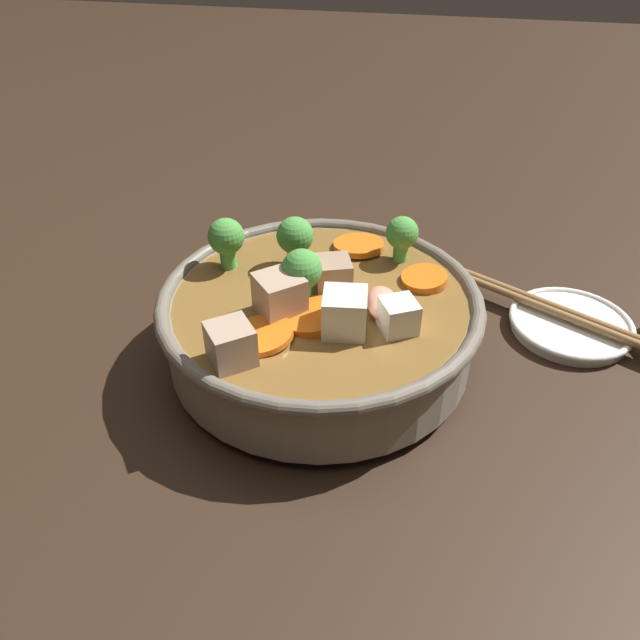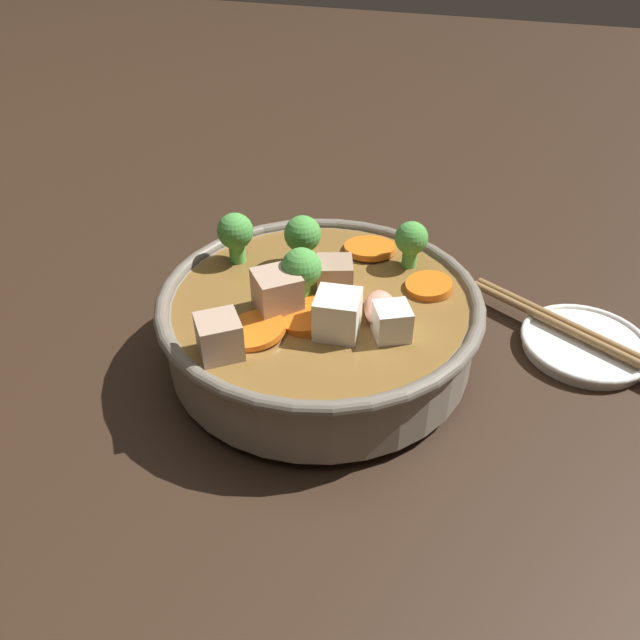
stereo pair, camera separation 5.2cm
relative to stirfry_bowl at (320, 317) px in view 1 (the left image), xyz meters
The scene contains 4 objects.
ground_plane 0.05m from the stirfry_bowl, 94.75° to the left, with size 3.00×3.00×0.00m, color black.
stirfry_bowl is the anchor object (origin of this frame).
side_saucer 0.24m from the stirfry_bowl, 111.84° to the left, with size 0.11×0.11×0.01m.
chopsticks_pair 0.24m from the stirfry_bowl, 111.84° to the left, with size 0.12×0.21×0.01m.
Camera 1 is at (0.41, 0.08, 0.35)m, focal length 35.00 mm.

